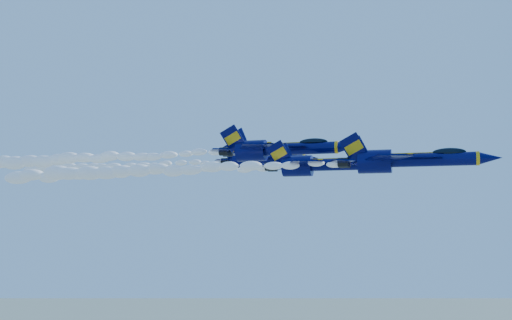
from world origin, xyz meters
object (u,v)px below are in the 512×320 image
(jet_second, at_px, (325,164))
(jet_third, at_px, (278,149))
(jet_lead, at_px, (407,160))
(jet_fourth, at_px, (263,159))

(jet_second, height_order, jet_third, jet_third)
(jet_lead, bearing_deg, jet_second, 156.43)
(jet_lead, height_order, jet_second, jet_second)
(jet_lead, height_order, jet_fourth, jet_fourth)
(jet_lead, distance_m, jet_fourth, 34.69)
(jet_third, bearing_deg, jet_second, -41.72)
(jet_third, bearing_deg, jet_lead, -32.45)
(jet_second, distance_m, jet_fourth, 25.08)
(jet_third, bearing_deg, jet_fourth, 114.34)
(jet_second, height_order, jet_fourth, jet_fourth)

